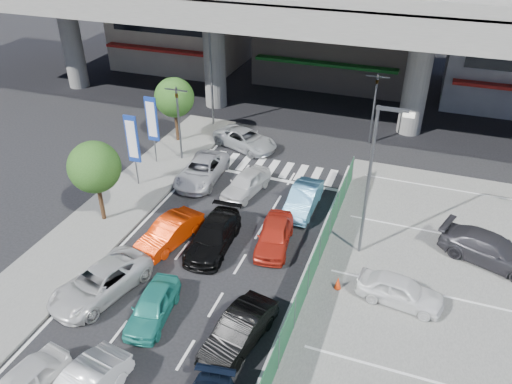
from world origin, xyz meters
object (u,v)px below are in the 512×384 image
at_px(sedan_black_mid, 213,236).
at_px(sedan_white_front_mid, 246,183).
at_px(street_lamp_right, 374,171).
at_px(street_lamp_left, 213,66).
at_px(traffic_light_right, 376,92).
at_px(hatch_black_mid_right, 239,331).
at_px(traffic_light_left, 177,106).
at_px(crossing_wagon_silver, 245,139).
at_px(taxi_teal_mid, 153,306).
at_px(tree_near, 94,167).
at_px(taxi_orange_left, 170,232).
at_px(signboard_near, 133,141).
at_px(wagon_silver_front_left, 202,171).
at_px(tree_far, 174,98).
at_px(parked_sedan_white, 400,290).
at_px(kei_truck_front_right, 303,199).
at_px(signboard_far, 152,121).
at_px(parked_sedan_dgrey, 491,250).
at_px(taxi_orange_right, 274,235).
at_px(sedan_white_mid_left, 100,282).
at_px(traffic_cone, 338,283).

xyz_separation_m(sedan_black_mid, sedan_white_front_mid, (-0.31, 5.57, -0.01)).
bearing_deg(street_lamp_right, street_lamp_left, 138.37).
height_order(traffic_light_right, hatch_black_mid_right, traffic_light_right).
relative_size(traffic_light_left, street_lamp_right, 0.65).
height_order(hatch_black_mid_right, sedan_white_front_mid, hatch_black_mid_right).
distance_m(hatch_black_mid_right, crossing_wagon_silver, 17.96).
bearing_deg(taxi_teal_mid, crossing_wagon_silver, 89.63).
relative_size(traffic_light_right, crossing_wagon_silver, 1.08).
relative_size(tree_near, taxi_orange_left, 1.16).
height_order(street_lamp_right, crossing_wagon_silver, street_lamp_right).
relative_size(signboard_near, wagon_silver_front_left, 0.95).
height_order(traffic_light_right, tree_far, traffic_light_right).
relative_size(traffic_light_left, sedan_black_mid, 1.09).
height_order(sedan_white_front_mid, parked_sedan_white, parked_sedan_white).
distance_m(taxi_teal_mid, kei_truck_front_right, 11.14).
bearing_deg(traffic_light_left, signboard_far, -144.30).
xyz_separation_m(traffic_light_left, kei_truck_front_right, (9.42, -3.15, -3.25)).
bearing_deg(signboard_far, parked_sedan_dgrey, -9.91).
distance_m(signboard_near, taxi_orange_left, 7.01).
xyz_separation_m(signboard_near, sedan_white_front_mid, (6.68, 1.43, -2.38)).
height_order(signboard_far, sedan_white_front_mid, signboard_far).
bearing_deg(traffic_light_right, signboard_near, -139.09).
bearing_deg(taxi_orange_right, signboard_far, 142.14).
height_order(hatch_black_mid_right, parked_sedan_dgrey, parked_sedan_dgrey).
xyz_separation_m(sedan_white_mid_left, crossing_wagon_silver, (0.87, 16.29, -0.02)).
relative_size(street_lamp_left, traffic_cone, 12.45).
bearing_deg(kei_truck_front_right, taxi_teal_mid, -109.77).
distance_m(street_lamp_left, sedan_black_mid, 15.94).
distance_m(traffic_light_left, taxi_orange_right, 11.81).
xyz_separation_m(taxi_teal_mid, sedan_black_mid, (0.43, 5.46, 0.05)).
bearing_deg(traffic_light_left, taxi_orange_right, -38.11).
bearing_deg(parked_sedan_dgrey, taxi_orange_right, 121.89).
bearing_deg(street_lamp_left, sedan_white_mid_left, -81.93).
bearing_deg(sedan_black_mid, hatch_black_mid_right, -60.27).
bearing_deg(street_lamp_left, hatch_black_mid_right, -63.70).
bearing_deg(crossing_wagon_silver, tree_far, 118.83).
height_order(hatch_black_mid_right, traffic_cone, hatch_black_mid_right).
distance_m(sedan_white_front_mid, kei_truck_front_right, 3.79).
bearing_deg(taxi_orange_right, tree_far, 130.22).
bearing_deg(sedan_white_front_mid, tree_near, -129.21).
bearing_deg(signboard_far, sedan_black_mid, -43.97).
distance_m(hatch_black_mid_right, traffic_cone, 5.54).
bearing_deg(signboard_far, traffic_cone, -29.88).
bearing_deg(tree_near, signboard_far, 94.90).
bearing_deg(signboard_far, parked_sedan_white, -25.49).
distance_m(signboard_far, parked_sedan_white, 18.87).
bearing_deg(tree_near, wagon_silver_front_left, 61.00).
distance_m(signboard_far, taxi_orange_left, 9.47).
xyz_separation_m(street_lamp_right, taxi_orange_left, (-9.65, -2.61, -4.09)).
bearing_deg(traffic_light_right, street_lamp_left, -175.17).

